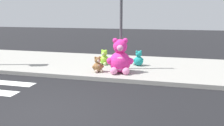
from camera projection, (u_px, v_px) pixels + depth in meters
ground_plane at (39, 116)px, 5.30m from camera, size 60.00×60.00×0.00m
sidewalk at (103, 65)px, 10.21m from camera, size 28.00×4.40×0.15m
sign_pole at (121, 26)px, 8.83m from camera, size 0.56×0.11×3.20m
plush_pink_large at (120, 59)px, 8.51m from camera, size 0.99×0.91×1.30m
plush_teal at (138, 59)px, 9.72m from camera, size 0.46×0.47×0.66m
plush_brown at (98, 66)px, 8.66m from camera, size 0.42×0.43×0.60m
plush_lime at (104, 59)px, 9.92m from camera, size 0.50×0.46×0.66m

